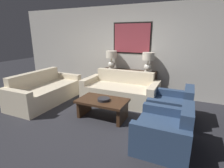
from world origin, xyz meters
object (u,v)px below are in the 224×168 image
console_table (128,82)px  couch_by_side (45,92)px  table_lamp_left (112,58)px  armchair_near_camera (165,132)px  coffee_table (102,105)px  table_lamp_right (148,60)px  armchair_near_back_wall (172,108)px  decorative_bowl (104,99)px  couch_by_back_wall (120,91)px

console_table → couch_by_side: size_ratio=0.82×
table_lamp_left → armchair_near_camera: table_lamp_left is taller
table_lamp_left → coffee_table: 2.02m
table_lamp_right → armchair_near_back_wall: (0.85, -1.23, -0.84)m
decorative_bowl → table_lamp_right: bearing=73.9°
table_lamp_right → coffee_table: size_ratio=0.51×
console_table → table_lamp_left: bearing=180.0°
couch_by_side → table_lamp_left: bearing=49.6°
console_table → table_lamp_right: size_ratio=3.00×
armchair_near_back_wall → armchair_near_camera: 1.06m
couch_by_back_wall → coffee_table: couch_by_back_wall is taller
couch_by_back_wall → coffee_table: bearing=-89.7°
couch_by_back_wall → table_lamp_left: bearing=130.3°
coffee_table → armchair_near_camera: (1.42, -0.53, -0.04)m
table_lamp_left → coffee_table: table_lamp_left is taller
table_lamp_right → coffee_table: 2.02m
console_table → couch_by_back_wall: (0.00, -0.68, -0.10)m
table_lamp_right → decorative_bowl: 1.99m
table_lamp_right → couch_by_back_wall: table_lamp_right is taller
armchair_near_back_wall → console_table: bearing=139.2°
couch_by_back_wall → decorative_bowl: 1.14m
table_lamp_right → coffee_table: (-0.57, -1.76, -0.80)m
table_lamp_right → armchair_near_camera: size_ratio=0.59×
table_lamp_left → armchair_near_camera: bearing=-48.9°
console_table → armchair_near_back_wall: size_ratio=1.76×
console_table → couch_by_side: (-1.89, -1.54, -0.10)m
table_lamp_left → armchair_near_back_wall: (2.00, -1.23, -0.84)m
couch_by_back_wall → decorative_bowl: bearing=-87.2°
decorative_bowl → couch_by_back_wall: bearing=92.8°
coffee_table → decorative_bowl: size_ratio=4.07×
table_lamp_right → coffee_table: bearing=-107.8°
couch_by_back_wall → armchair_near_camera: couch_by_back_wall is taller
coffee_table → armchair_near_back_wall: size_ratio=1.16×
decorative_bowl → armchair_near_camera: bearing=-19.9°
table_lamp_left → decorative_bowl: table_lamp_left is taller
coffee_table → armchair_near_back_wall: (1.42, 0.53, -0.04)m
console_table → armchair_near_back_wall: bearing=-40.8°
table_lamp_right → table_lamp_left: bearing=180.0°
table_lamp_left → couch_by_back_wall: table_lamp_left is taller
couch_by_side → decorative_bowl: 1.97m
couch_by_side → decorative_bowl: size_ratio=7.58×
couch_by_back_wall → decorative_bowl: size_ratio=7.58×
console_table → decorative_bowl: (0.06, -1.80, 0.07)m
decorative_bowl → coffee_table: bearing=143.9°
console_table → coffee_table: console_table is taller
couch_by_side → armchair_near_back_wall: 3.33m
console_table → decorative_bowl: console_table is taller
couch_by_side → armchair_near_back_wall: bearing=5.4°
table_lamp_left → armchair_near_camera: size_ratio=0.59×
table_lamp_left → decorative_bowl: 2.02m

